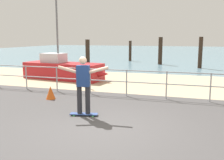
# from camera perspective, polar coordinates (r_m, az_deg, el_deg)

# --- Properties ---
(ground_plane) EXTENTS (24.00, 10.00, 0.04)m
(ground_plane) POSITION_cam_1_polar(r_m,az_deg,el_deg) (5.67, -4.95, -14.11)
(ground_plane) COLOR #474444
(ground_plane) RESTS_ON ground
(beach_strip) EXTENTS (24.00, 6.00, 0.04)m
(beach_strip) POSITION_cam_1_polar(r_m,az_deg,el_deg) (13.14, 8.67, -0.54)
(beach_strip) COLOR tan
(beach_strip) RESTS_ON ground
(sea_surface) EXTENTS (72.00, 50.00, 0.04)m
(sea_surface) POSITION_cam_1_polar(r_m,az_deg,el_deg) (40.90, 15.07, 6.01)
(sea_surface) COLOR slate
(sea_surface) RESTS_ON ground
(railing_fence) EXTENTS (10.60, 0.05, 1.05)m
(railing_fence) POSITION_cam_1_polar(r_m,az_deg,el_deg) (10.04, -0.92, 0.47)
(railing_fence) COLOR #9EA0A5
(railing_fence) RESTS_ON ground
(sailboat) EXTENTS (5.05, 1.95, 4.93)m
(sailboat) POSITION_cam_1_polar(r_m,az_deg,el_deg) (14.08, -10.29, 2.22)
(sailboat) COLOR #B21E23
(sailboat) RESTS_ON ground
(skateboard) EXTENTS (0.82, 0.37, 0.08)m
(skateboard) POSITION_cam_1_polar(r_m,az_deg,el_deg) (7.55, -6.27, -7.51)
(skateboard) COLOR #334C8C
(skateboard) RESTS_ON ground
(skateboarder) EXTENTS (1.43, 0.40, 1.65)m
(skateboarder) POSITION_cam_1_polar(r_m,az_deg,el_deg) (7.33, -6.40, -0.39)
(skateboarder) COLOR #26262B
(skateboarder) RESTS_ON skateboard
(groyne_post_0) EXTENTS (0.37, 0.37, 2.06)m
(groyne_post_0) POSITION_cam_1_polar(r_m,az_deg,el_deg) (22.74, -5.43, 6.35)
(groyne_post_0) COLOR #332319
(groyne_post_0) RESTS_ON ground
(groyne_post_1) EXTENTS (0.26, 0.26, 1.93)m
(groyne_post_1) POSITION_cam_1_polar(r_m,az_deg,el_deg) (24.53, 4.05, 6.44)
(groyne_post_1) COLOR #332319
(groyne_post_1) RESTS_ON ground
(groyne_post_2) EXTENTS (0.34, 0.34, 2.27)m
(groyne_post_2) POSITION_cam_1_polar(r_m,az_deg,el_deg) (21.76, 10.67, 6.36)
(groyne_post_2) COLOR #332319
(groyne_post_2) RESTS_ON ground
(groyne_post_3) EXTENTS (0.29, 0.29, 2.29)m
(groyne_post_3) POSITION_cam_1_polar(r_m,az_deg,el_deg) (19.78, 19.02, 5.74)
(groyne_post_3) COLOR #332319
(groyne_post_3) RESTS_ON ground
(traffic_cone) EXTENTS (0.36, 0.36, 0.50)m
(traffic_cone) POSITION_cam_1_polar(r_m,az_deg,el_deg) (9.69, -13.47, -2.79)
(traffic_cone) COLOR #E55919
(traffic_cone) RESTS_ON ground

